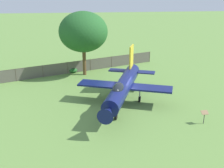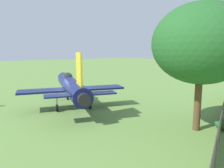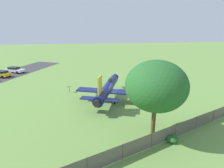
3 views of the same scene
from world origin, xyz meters
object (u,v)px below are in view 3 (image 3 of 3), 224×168
at_px(shrub_near_fence, 172,138).
at_px(parked_car_yellow, 1,74).
at_px(info_plaque, 69,88).
at_px(shade_tree, 156,86).
at_px(display_jet, 108,88).
at_px(parked_car_white, 15,70).

bearing_deg(shrub_near_fence, parked_car_yellow, 43.17).
bearing_deg(info_plaque, shrub_near_fence, -145.53).
relative_size(shade_tree, shrub_near_fence, 5.86).
bearing_deg(parked_car_yellow, info_plaque, 166.32).
distance_m(shrub_near_fence, info_plaque, 19.56).
xyz_separation_m(display_jet, shrub_near_fence, (-11.79, -4.87, -1.65)).
bearing_deg(shrub_near_fence, info_plaque, 34.47).
bearing_deg(parked_car_yellow, display_jet, 167.29).
height_order(display_jet, shade_tree, shade_tree).
xyz_separation_m(parked_car_white, parked_car_yellow, (-4.00, 1.69, 0.03)).
bearing_deg(display_jet, shrub_near_fence, -137.05).
height_order(shade_tree, parked_car_white, shade_tree).
relative_size(shrub_near_fence, parked_car_yellow, 0.29).
relative_size(display_jet, parked_car_white, 2.42).
xyz_separation_m(shade_tree, parked_car_white, (31.79, 23.96, -4.81)).
height_order(display_jet, info_plaque, display_jet).
bearing_deg(info_plaque, parked_car_yellow, 51.42).
xyz_separation_m(display_jet, parked_car_yellow, (17.20, 22.32, -1.21)).
distance_m(parked_car_white, parked_car_yellow, 4.34).
distance_m(info_plaque, parked_car_white, 22.20).
distance_m(shrub_near_fence, parked_car_yellow, 39.75).
height_order(shade_tree, shrub_near_fence, shade_tree).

